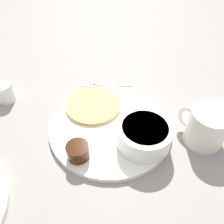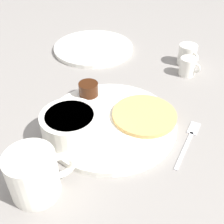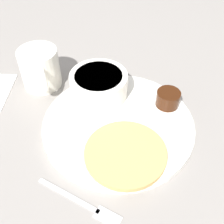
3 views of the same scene
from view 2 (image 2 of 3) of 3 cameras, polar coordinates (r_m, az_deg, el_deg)
The scene contains 11 objects.
ground_plane at distance 0.61m, azimuth -0.45°, elevation -2.60°, with size 4.00×4.00×0.00m, color gray.
plate at distance 0.60m, azimuth -0.45°, elevation -2.17°, with size 0.28×0.28×0.01m.
pancake_stack at distance 0.61m, azimuth 6.60°, elevation -0.61°, with size 0.14×0.14×0.01m.
bowl at distance 0.56m, azimuth -8.47°, elevation -2.38°, with size 0.12×0.12×0.05m.
syrup_cup at distance 0.67m, azimuth -4.80°, elevation 4.68°, with size 0.05×0.05×0.03m.
butter_ramekin at distance 0.57m, azimuth -10.96°, elevation -2.67°, with size 0.05×0.05×0.05m.
coffee_mug at distance 0.48m, azimuth -15.48°, elevation -12.07°, with size 0.11×0.08×0.08m.
creamer_pitcher_near at distance 0.79m, azimuth 15.12°, elevation 8.94°, with size 0.06×0.04×0.05m.
creamer_pitcher_far at distance 0.84m, azimuth 15.06°, elevation 11.23°, with size 0.06×0.06×0.06m.
fork at distance 0.59m, azimuth 15.44°, elevation -5.15°, with size 0.06×0.14×0.00m.
far_plate at distance 0.90m, azimuth -3.78°, elevation 12.91°, with size 0.25×0.25×0.01m.
Camera 2 is at (0.08, -0.45, 0.40)m, focal length 45.00 mm.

